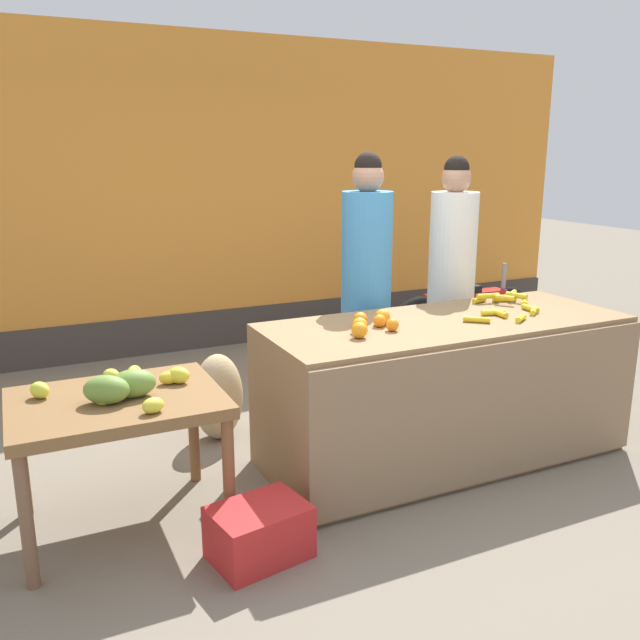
{
  "coord_description": "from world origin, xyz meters",
  "views": [
    {
      "loc": [
        -1.87,
        -3.2,
        1.87
      ],
      "look_at": [
        -0.29,
        0.15,
        0.93
      ],
      "focal_mm": 37.49,
      "sensor_mm": 36.0,
      "label": 1
    }
  ],
  "objects_px": {
    "vendor_woman_blue_shirt": "(366,292)",
    "vendor_woman_white_shirt": "(451,283)",
    "produce_crate": "(259,532)",
    "parked_motorcycle": "(464,318)",
    "produce_sack": "(218,397)"
  },
  "relations": [
    {
      "from": "parked_motorcycle",
      "to": "produce_sack",
      "type": "distance_m",
      "value": 2.6
    },
    {
      "from": "vendor_woman_white_shirt",
      "to": "parked_motorcycle",
      "type": "relative_size",
      "value": 1.15
    },
    {
      "from": "vendor_woman_blue_shirt",
      "to": "vendor_woman_white_shirt",
      "type": "distance_m",
      "value": 0.74
    },
    {
      "from": "vendor_woman_white_shirt",
      "to": "produce_crate",
      "type": "bearing_deg",
      "value": -147.2
    },
    {
      "from": "produce_crate",
      "to": "produce_sack",
      "type": "xyz_separation_m",
      "value": [
        0.23,
        1.39,
        0.16
      ]
    },
    {
      "from": "parked_motorcycle",
      "to": "produce_sack",
      "type": "relative_size",
      "value": 2.74
    },
    {
      "from": "vendor_woman_blue_shirt",
      "to": "vendor_woman_white_shirt",
      "type": "xyz_separation_m",
      "value": [
        0.74,
        0.05,
        -0.01
      ]
    },
    {
      "from": "parked_motorcycle",
      "to": "produce_sack",
      "type": "xyz_separation_m",
      "value": [
        -2.51,
        -0.68,
        -0.11
      ]
    },
    {
      "from": "vendor_woman_blue_shirt",
      "to": "vendor_woman_white_shirt",
      "type": "relative_size",
      "value": 1.01
    },
    {
      "from": "vendor_woman_white_shirt",
      "to": "parked_motorcycle",
      "type": "xyz_separation_m",
      "value": [
        0.75,
        0.8,
        -0.53
      ]
    },
    {
      "from": "vendor_woman_blue_shirt",
      "to": "produce_crate",
      "type": "distance_m",
      "value": 1.93
    },
    {
      "from": "vendor_woman_white_shirt",
      "to": "produce_sack",
      "type": "xyz_separation_m",
      "value": [
        -1.75,
        0.12,
        -0.64
      ]
    },
    {
      "from": "vendor_woman_white_shirt",
      "to": "produce_sack",
      "type": "distance_m",
      "value": 1.87
    },
    {
      "from": "produce_sack",
      "to": "vendor_woman_white_shirt",
      "type": "bearing_deg",
      "value": -3.83
    },
    {
      "from": "produce_crate",
      "to": "vendor_woman_white_shirt",
      "type": "bearing_deg",
      "value": 32.8
    }
  ]
}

